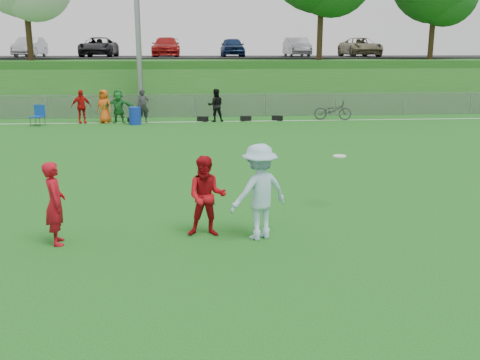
{
  "coord_description": "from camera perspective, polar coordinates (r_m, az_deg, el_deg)",
  "views": [
    {
      "loc": [
        -0.12,
        -9.86,
        3.73
      ],
      "look_at": [
        0.8,
        0.5,
        1.16
      ],
      "focal_mm": 40.0,
      "sensor_mm": 36.0,
      "label": 1
    }
  ],
  "objects": [
    {
      "name": "player_red_left",
      "position": [
        10.91,
        -19.13,
        -2.37
      ],
      "size": [
        0.54,
        0.68,
        1.64
      ],
      "primitive_type": "imported",
      "rotation": [
        0.0,
        0.0,
        1.84
      ],
      "color": "#AA0B19",
      "rests_on": "ground"
    },
    {
      "name": "spectator_row",
      "position": [
        28.17,
        -11.29,
        7.74
      ],
      "size": [
        7.81,
        0.81,
        1.69
      ],
      "color": "red",
      "rests_on": "ground"
    },
    {
      "name": "sideline_far",
      "position": [
        28.11,
        -4.81,
        6.21
      ],
      "size": [
        60.0,
        0.1,
        0.01
      ],
      "primitive_type": "cube",
      "color": "white",
      "rests_on": "ground"
    },
    {
      "name": "player_red_center",
      "position": [
        10.78,
        -3.57,
        -1.76
      ],
      "size": [
        0.85,
        0.69,
        1.66
      ],
      "primitive_type": "imported",
      "rotation": [
        0.0,
        0.0,
        -0.08
      ],
      "color": "#A90B13",
      "rests_on": "ground"
    },
    {
      "name": "player_blue",
      "position": [
        10.58,
        2.07,
        -1.28
      ],
      "size": [
        1.43,
        1.19,
        1.93
      ],
      "primitive_type": "imported",
      "rotation": [
        0.0,
        0.0,
        3.6
      ],
      "color": "#A2C9E0",
      "rests_on": "ground"
    },
    {
      "name": "parking_lot",
      "position": [
        42.86,
        -5.04,
        12.92
      ],
      "size": [
        120.0,
        12.0,
        0.1
      ],
      "primitive_type": "cube",
      "color": "black",
      "rests_on": "berm"
    },
    {
      "name": "berm",
      "position": [
        40.92,
        -4.99,
        10.7
      ],
      "size": [
        120.0,
        18.0,
        3.0
      ],
      "primitive_type": "cube",
      "color": "#215818",
      "rests_on": "ground"
    },
    {
      "name": "frisbee",
      "position": [
        12.74,
        10.57,
        2.52
      ],
      "size": [
        0.31,
        0.31,
        0.03
      ],
      "color": "silver",
      "rests_on": "ground"
    },
    {
      "name": "gear_bags",
      "position": [
        28.21,
        -2.66,
        6.53
      ],
      "size": [
        8.15,
        0.52,
        0.26
      ],
      "color": "black",
      "rests_on": "ground"
    },
    {
      "name": "ground",
      "position": [
        10.54,
        -4.12,
        -6.88
      ],
      "size": [
        120.0,
        120.0,
        0.0
      ],
      "primitive_type": "plane",
      "color": "#125918",
      "rests_on": "ground"
    },
    {
      "name": "bicycle",
      "position": [
        29.14,
        9.87,
        7.34
      ],
      "size": [
        2.05,
        1.07,
        1.03
      ],
      "primitive_type": "imported",
      "rotation": [
        0.0,
        0.0,
        1.37
      ],
      "color": "#2D2D2F",
      "rests_on": "ground"
    },
    {
      "name": "fence",
      "position": [
        30.02,
        -4.87,
        7.94
      ],
      "size": [
        58.0,
        0.06,
        1.3
      ],
      "color": "gray",
      "rests_on": "ground"
    },
    {
      "name": "recycling_bin",
      "position": [
        27.43,
        -11.14,
        6.73
      ],
      "size": [
        0.63,
        0.63,
        0.88
      ],
      "primitive_type": "cylinder",
      "rotation": [
        0.0,
        0.0,
        0.07
      ],
      "color": "#0E2CA2",
      "rests_on": "ground"
    },
    {
      "name": "car_row",
      "position": [
        41.87,
        -6.71,
        13.91
      ],
      "size": [
        32.04,
        5.18,
        1.44
      ],
      "color": "silver",
      "rests_on": "parking_lot"
    },
    {
      "name": "camp_chair",
      "position": [
        28.34,
        -20.76,
        6.03
      ],
      "size": [
        0.69,
        0.7,
        1.02
      ],
      "rotation": [
        0.0,
        0.0,
        -0.25
      ],
      "color": "#0D3D94",
      "rests_on": "ground"
    }
  ]
}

